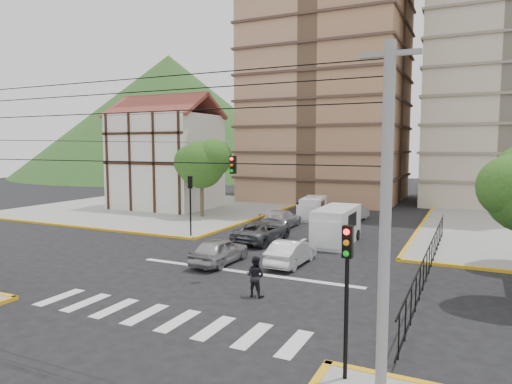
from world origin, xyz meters
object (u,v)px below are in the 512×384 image
Objects in this scene: pedestrian_crosswalk at (255,276)px; traffic_light_se at (347,277)px; car_silver_front_left at (220,251)px; car_white_front_right at (291,252)px; van_right_lane at (335,227)px; van_left_lane at (312,209)px; traffic_light_nw at (190,196)px.

traffic_light_se is at bearing 138.75° from pedestrian_crosswalk.
pedestrian_crosswalk reaches higher than car_silver_front_left.
car_silver_front_left is at bearing 23.36° from car_white_front_right.
van_right_lane is at bearing -118.43° from car_silver_front_left.
van_left_lane is at bearing 116.28° from van_right_lane.
pedestrian_crosswalk is at bearing -44.56° from traffic_light_nw.
van_right_lane is 1.18× the size of van_left_lane.
car_silver_front_left is at bearing 134.74° from traffic_light_se.
van_left_lane reaches higher than car_white_front_right.
van_right_lane is 12.16m from pedestrian_crosswalk.
traffic_light_nw reaches higher than car_white_front_right.
van_right_lane is 9.14m from car_silver_front_left.
traffic_light_nw is 0.79× the size of van_right_lane.
car_silver_front_left reaches higher than car_white_front_right.
car_silver_front_left is at bearing -97.03° from van_left_lane.
traffic_light_se is 22.06m from traffic_light_nw.
traffic_light_se and traffic_light_nw have the same top height.
pedestrian_crosswalk is (10.02, -9.87, -2.19)m from traffic_light_nw.
traffic_light_nw is 0.99× the size of car_silver_front_left.
car_silver_front_left is (0.22, -17.29, -0.23)m from van_left_lane.
traffic_light_nw is 8.35m from car_silver_front_left.
pedestrian_crosswalk is (-5.58, 5.73, -2.19)m from traffic_light_se.
van_left_lane is (-10.11, 27.27, -2.12)m from traffic_light_se.
van_right_lane is at bearing 12.59° from traffic_light_nw.
van_right_lane is at bearing -86.66° from pedestrian_crosswalk.
van_left_lane is (5.49, 11.67, -2.12)m from traffic_light_nw.
car_white_front_right is 5.84m from pedestrian_crosswalk.
pedestrian_crosswalk is (4.31, -4.25, 0.17)m from car_silver_front_left.
car_silver_front_left is (5.71, -5.61, -2.36)m from traffic_light_nw.
traffic_light_se is 14.25m from car_silver_front_left.
van_right_lane is (10.27, 2.29, -1.89)m from traffic_light_nw.
van_right_lane reaches higher than pedestrian_crosswalk.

